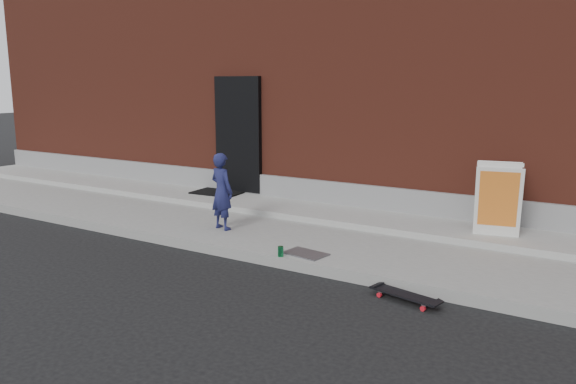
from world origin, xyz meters
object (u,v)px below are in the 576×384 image
Objects in this scene: child at (222,191)px; skateboard at (405,295)px; pizza_sign at (498,199)px; soda_can at (281,251)px.

child is 3.57m from skateboard.
child reaches higher than pizza_sign.
pizza_sign reaches higher than soda_can.
child is at bearing 154.56° from soda_can.
child is at bearing 163.20° from skateboard.
pizza_sign reaches higher than skateboard.
pizza_sign is 3.24m from soda_can.
child reaches higher than skateboard.
pizza_sign is at bearing 80.41° from skateboard.
child is 1.42× the size of skateboard.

